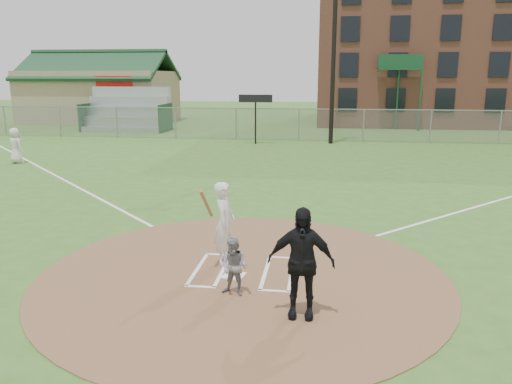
# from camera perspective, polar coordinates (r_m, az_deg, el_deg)

# --- Properties ---
(ground) EXTENTS (140.00, 140.00, 0.00)m
(ground) POSITION_cam_1_polar(r_m,az_deg,el_deg) (10.46, -1.49, -9.45)
(ground) COLOR #356021
(ground) RESTS_ON ground
(dirt_circle) EXTENTS (8.40, 8.40, 0.02)m
(dirt_circle) POSITION_cam_1_polar(r_m,az_deg,el_deg) (10.46, -1.49, -9.40)
(dirt_circle) COLOR brown
(dirt_circle) RESTS_ON ground
(home_plate) EXTENTS (0.49, 0.49, 0.03)m
(home_plate) POSITION_cam_1_polar(r_m,az_deg,el_deg) (10.35, -2.55, -9.51)
(home_plate) COLOR white
(home_plate) RESTS_ON dirt_circle
(foul_line_third) EXTENTS (17.04, 17.04, 0.01)m
(foul_line_third) POSITION_cam_1_polar(r_m,az_deg,el_deg) (21.70, -21.57, 1.57)
(foul_line_third) COLOR white
(foul_line_third) RESTS_ON ground
(catcher) EXTENTS (0.63, 0.54, 1.09)m
(catcher) POSITION_cam_1_polar(r_m,az_deg,el_deg) (9.34, -2.49, -8.55)
(catcher) COLOR gray
(catcher) RESTS_ON dirt_circle
(umpire) EXTENTS (1.13, 0.48, 1.92)m
(umpire) POSITION_cam_1_polar(r_m,az_deg,el_deg) (8.44, 5.16, -8.02)
(umpire) COLOR black
(umpire) RESTS_ON dirt_circle
(ondeck_player) EXTENTS (0.95, 0.82, 1.65)m
(ondeck_player) POSITION_cam_1_polar(r_m,az_deg,el_deg) (25.96, -25.79, 4.79)
(ondeck_player) COLOR silver
(ondeck_player) RESTS_ON ground
(batters_boxes) EXTENTS (2.08, 1.88, 0.01)m
(batters_boxes) POSITION_cam_1_polar(r_m,az_deg,el_deg) (10.59, -1.36, -9.02)
(batters_boxes) COLOR white
(batters_boxes) RESTS_ON dirt_circle
(batter_at_plate) EXTENTS (0.61, 1.04, 1.81)m
(batter_at_plate) POSITION_cam_1_polar(r_m,az_deg,el_deg) (10.77, -3.62, -3.56)
(batter_at_plate) COLOR silver
(batter_at_plate) RESTS_ON dirt_circle
(outfield_fence) EXTENTS (56.08, 0.08, 2.03)m
(outfield_fence) POSITION_cam_1_polar(r_m,az_deg,el_deg) (31.71, 4.91, 7.68)
(outfield_fence) COLOR slate
(outfield_fence) RESTS_ON ground
(bleachers) EXTENTS (6.08, 3.20, 3.20)m
(bleachers) POSITION_cam_1_polar(r_m,az_deg,el_deg) (38.66, -14.61, 9.14)
(bleachers) COLOR #B7BABF
(bleachers) RESTS_ON ground
(clubhouse) EXTENTS (12.20, 8.71, 6.23)m
(clubhouse) POSITION_cam_1_polar(r_m,az_deg,el_deg) (46.84, -17.27, 10.59)
(clubhouse) COLOR tan
(clubhouse) RESTS_ON ground
(brick_warehouse) EXTENTS (30.00, 17.17, 15.00)m
(brick_warehouse) POSITION_cam_1_polar(r_m,az_deg,el_deg) (49.76, 25.62, 15.94)
(brick_warehouse) COLOR #A35A46
(brick_warehouse) RESTS_ON ground
(light_pole) EXTENTS (1.20, 0.30, 12.22)m
(light_pole) POSITION_cam_1_polar(r_m,az_deg,el_deg) (30.64, 8.95, 17.86)
(light_pole) COLOR black
(light_pole) RESTS_ON ground
(scoreboard_sign) EXTENTS (2.00, 0.10, 2.93)m
(scoreboard_sign) POSITION_cam_1_polar(r_m,az_deg,el_deg) (30.05, -0.06, 10.05)
(scoreboard_sign) COLOR black
(scoreboard_sign) RESTS_ON ground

